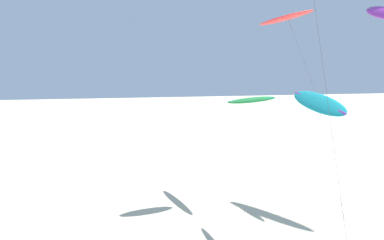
{
  "coord_description": "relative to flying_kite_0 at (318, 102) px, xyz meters",
  "views": [
    {
      "loc": [
        -6.93,
        -0.57,
        10.57
      ],
      "look_at": [
        0.02,
        25.88,
        7.35
      ],
      "focal_mm": 44.06,
      "sensor_mm": 36.0,
      "label": 1
    }
  ],
  "objects": [
    {
      "name": "flying_kite_0",
      "position": [
        0.0,
        0.0,
        0.0
      ],
      "size": [
        1.95,
        8.45,
        9.14
      ],
      "color": "#19B2B7",
      "rests_on": "ground"
    },
    {
      "name": "flying_kite_2",
      "position": [
        9.55,
        6.96,
        6.41
      ],
      "size": [
        3.19,
        10.26,
        15.79
      ],
      "color": "purple",
      "rests_on": "ground"
    },
    {
      "name": "flying_kite_3",
      "position": [
        -0.66,
        9.64,
        -0.55
      ],
      "size": [
        4.78,
        11.8,
        8.43
      ],
      "color": "green",
      "rests_on": "ground"
    },
    {
      "name": "flying_kite_6",
      "position": [
        2.1,
        8.71,
        6.03
      ],
      "size": [
        5.39,
        8.78,
        15.27
      ],
      "color": "red",
      "rests_on": "ground"
    }
  ]
}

